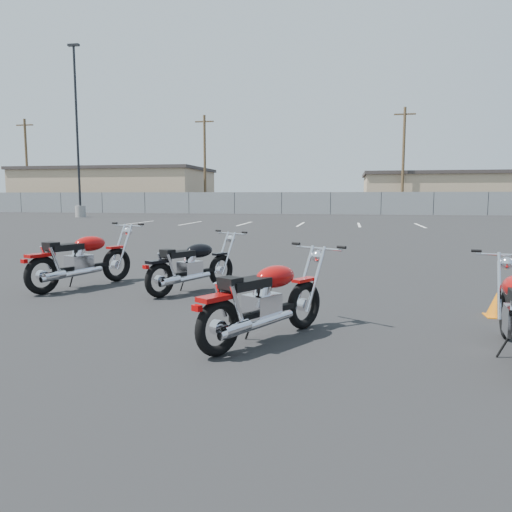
# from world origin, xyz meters

# --- Properties ---
(ground) EXTENTS (120.00, 120.00, 0.00)m
(ground) POSITION_xyz_m (0.00, 0.00, 0.00)
(ground) COLOR black
(ground) RESTS_ON ground
(motorcycle_front_red) EXTENTS (1.22, 2.01, 1.01)m
(motorcycle_front_red) POSITION_xyz_m (-2.77, 1.20, 0.46)
(motorcycle_front_red) COLOR black
(motorcycle_front_red) RESTS_ON ground
(motorcycle_second_black) EXTENTS (1.25, 1.74, 0.90)m
(motorcycle_second_black) POSITION_xyz_m (-0.91, 1.19, 0.41)
(motorcycle_second_black) COLOR black
(motorcycle_second_black) RESTS_ON ground
(motorcycle_third_red) EXTENTS (1.33, 1.79, 0.93)m
(motorcycle_third_red) POSITION_xyz_m (0.63, -1.24, 0.42)
(motorcycle_third_red) COLOR black
(motorcycle_third_red) RESTS_ON ground
(training_cone_near) EXTENTS (0.28, 0.28, 0.33)m
(training_cone_near) POSITION_xyz_m (3.27, 0.32, 0.17)
(training_cone_near) COLOR orange
(training_cone_near) RESTS_ON ground
(light_pole_west) EXTENTS (0.80, 0.70, 11.69)m
(light_pole_west) POSITION_xyz_m (-17.08, 26.18, 3.16)
(light_pole_west) COLOR gray
(light_pole_west) RESTS_ON ground
(chainlink_fence) EXTENTS (80.06, 0.06, 1.80)m
(chainlink_fence) POSITION_xyz_m (-0.00, 35.00, 0.90)
(chainlink_fence) COLOR slate
(chainlink_fence) RESTS_ON ground
(tan_building_west) EXTENTS (18.40, 10.40, 4.30)m
(tan_building_west) POSITION_xyz_m (-22.00, 42.00, 2.16)
(tan_building_west) COLOR tan
(tan_building_west) RESTS_ON ground
(tan_building_east) EXTENTS (14.40, 9.40, 3.70)m
(tan_building_east) POSITION_xyz_m (10.00, 44.00, 1.86)
(tan_building_east) COLOR tan
(tan_building_east) RESTS_ON ground
(utility_pole_a) EXTENTS (1.80, 0.24, 9.00)m
(utility_pole_a) POSITION_xyz_m (-30.00, 39.00, 4.69)
(utility_pole_a) COLOR #4A3722
(utility_pole_a) RESTS_ON ground
(utility_pole_b) EXTENTS (1.80, 0.24, 9.00)m
(utility_pole_b) POSITION_xyz_m (-12.00, 40.00, 4.69)
(utility_pole_b) COLOR #4A3722
(utility_pole_b) RESTS_ON ground
(utility_pole_c) EXTENTS (1.80, 0.24, 9.00)m
(utility_pole_c) POSITION_xyz_m (6.00, 39.00, 4.69)
(utility_pole_c) COLOR #4A3722
(utility_pole_c) RESTS_ON ground
(parking_line_stripes) EXTENTS (15.12, 4.00, 0.01)m
(parking_line_stripes) POSITION_xyz_m (-2.50, 20.00, 0.00)
(parking_line_stripes) COLOR silver
(parking_line_stripes) RESTS_ON ground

